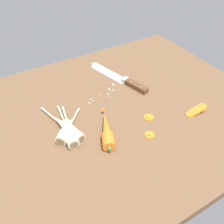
% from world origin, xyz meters
% --- Properties ---
extents(ground_plane, '(1.20, 0.90, 0.04)m').
position_xyz_m(ground_plane, '(0.00, 0.00, -0.02)').
color(ground_plane, brown).
extents(chefs_knife, '(0.12, 0.34, 0.04)m').
position_xyz_m(chefs_knife, '(0.14, 0.19, 0.01)').
color(chefs_knife, silver).
rests_on(chefs_knife, ground_plane).
extents(whole_carrot, '(0.10, 0.18, 0.04)m').
position_xyz_m(whole_carrot, '(-0.07, -0.10, 0.02)').
color(whole_carrot, orange).
rests_on(whole_carrot, ground_plane).
extents(parsnip_front, '(0.06, 0.17, 0.04)m').
position_xyz_m(parsnip_front, '(-0.17, -0.01, 0.02)').
color(parsnip_front, beige).
rests_on(parsnip_front, ground_plane).
extents(parsnip_mid_left, '(0.08, 0.24, 0.04)m').
position_xyz_m(parsnip_mid_left, '(-0.18, -0.01, 0.02)').
color(parsnip_mid_left, beige).
rests_on(parsnip_mid_left, ground_plane).
extents(parsnip_mid_right, '(0.06, 0.22, 0.04)m').
position_xyz_m(parsnip_mid_right, '(-0.18, -0.03, 0.02)').
color(parsnip_mid_right, beige).
rests_on(parsnip_mid_right, ground_plane).
extents(parsnip_back, '(0.14, 0.14, 0.04)m').
position_xyz_m(parsnip_back, '(-0.18, -0.02, 0.02)').
color(parsnip_back, beige).
rests_on(parsnip_back, ground_plane).
extents(carrot_slice_stack, '(0.09, 0.04, 0.03)m').
position_xyz_m(carrot_slice_stack, '(0.28, -0.17, 0.01)').
color(carrot_slice_stack, orange).
rests_on(carrot_slice_stack, ground_plane).
extents(carrot_slice_stray_near, '(0.03, 0.03, 0.01)m').
position_xyz_m(carrot_slice_stray_near, '(0.06, -0.17, 0.00)').
color(carrot_slice_stray_near, orange).
rests_on(carrot_slice_stray_near, ground_plane).
extents(carrot_slice_stray_mid, '(0.04, 0.04, 0.01)m').
position_xyz_m(carrot_slice_stray_mid, '(0.11, -0.10, 0.00)').
color(carrot_slice_stray_mid, orange).
rests_on(carrot_slice_stray_mid, ground_plane).
extents(mince_crumbs, '(0.15, 0.07, 0.01)m').
position_xyz_m(mince_crumbs, '(0.06, 0.12, 0.00)').
color(mince_crumbs, silver).
rests_on(mince_crumbs, ground_plane).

